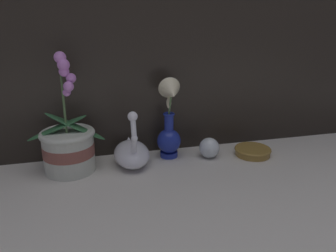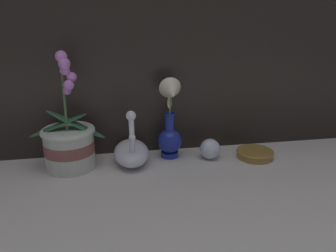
{
  "view_description": "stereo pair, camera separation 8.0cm",
  "coord_description": "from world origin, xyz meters",
  "views": [
    {
      "loc": [
        -0.26,
        -0.99,
        0.53
      ],
      "look_at": [
        0.01,
        0.11,
        0.14
      ],
      "focal_mm": 35.0,
      "sensor_mm": 36.0,
      "label": 1
    },
    {
      "loc": [
        -0.18,
        -1.0,
        0.53
      ],
      "look_at": [
        0.01,
        0.11,
        0.14
      ],
      "focal_mm": 35.0,
      "sensor_mm": 36.0,
      "label": 2
    }
  ],
  "objects": [
    {
      "name": "orchid_potted_plant",
      "position": [
        -0.34,
        0.11,
        0.09
      ],
      "size": [
        0.26,
        0.19,
        0.41
      ],
      "color": "beige",
      "rests_on": "ground_plane"
    },
    {
      "name": "glass_sphere",
      "position": [
        0.17,
        0.1,
        0.04
      ],
      "size": [
        0.08,
        0.08,
        0.08
      ],
      "color": "silver",
      "rests_on": "ground_plane"
    },
    {
      "name": "amber_dish",
      "position": [
        0.34,
        0.08,
        0.02
      ],
      "size": [
        0.14,
        0.14,
        0.03
      ],
      "color": "olive",
      "rests_on": "ground_plane"
    },
    {
      "name": "swan_figurine",
      "position": [
        -0.13,
        0.11,
        0.05
      ],
      "size": [
        0.13,
        0.21,
        0.22
      ],
      "color": "white",
      "rests_on": "ground_plane"
    },
    {
      "name": "blue_vase",
      "position": [
        0.02,
        0.13,
        0.13
      ],
      "size": [
        0.09,
        0.13,
        0.31
      ],
      "color": "navy",
      "rests_on": "ground_plane"
    },
    {
      "name": "ground_plane",
      "position": [
        0.0,
        0.0,
        0.0
      ],
      "size": [
        2.8,
        2.8,
        0.0
      ],
      "primitive_type": "plane",
      "color": "beige"
    }
  ]
}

